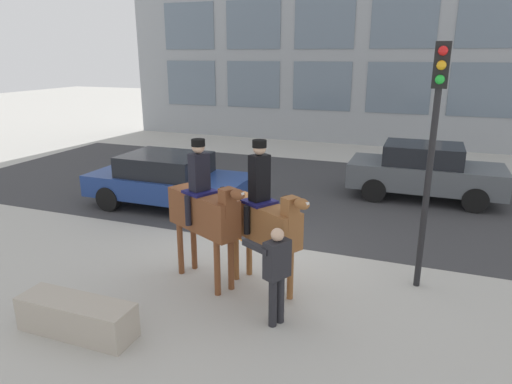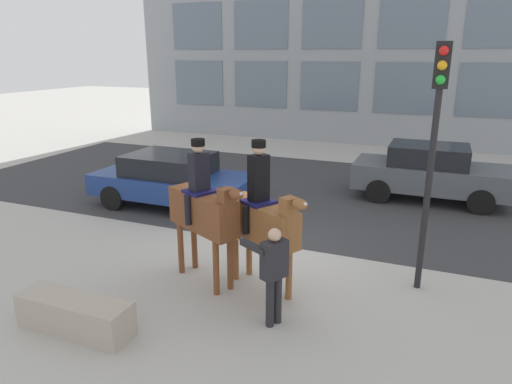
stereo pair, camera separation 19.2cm
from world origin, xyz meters
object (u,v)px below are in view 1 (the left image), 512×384
object	(u,v)px
street_car_near_lane	(169,180)
planter_ledge	(77,317)
pedestrian_bystander	(276,269)
traffic_light	(434,131)
mounted_horse_companion	(263,218)
street_car_far_lane	(424,171)
mounted_horse_lead	(204,210)

from	to	relation	value
street_car_near_lane	planter_ledge	size ratio (longest dim) A/B	2.38
pedestrian_bystander	traffic_light	world-z (taller)	traffic_light
mounted_horse_companion	street_car_far_lane	size ratio (longest dim) A/B	0.64
traffic_light	planter_ledge	size ratio (longest dim) A/B	2.30
mounted_horse_lead	traffic_light	xyz separation A→B (m)	(3.66, 1.19, 1.42)
mounted_horse_lead	street_car_near_lane	distance (m)	4.64
mounted_horse_companion	traffic_light	bearing A→B (deg)	54.02
street_car_near_lane	traffic_light	xyz separation A→B (m)	(6.56, -2.37, 2.07)
pedestrian_bystander	street_car_near_lane	world-z (taller)	pedestrian_bystander
mounted_horse_companion	street_car_far_lane	xyz separation A→B (m)	(2.53, 6.67, -0.53)
street_car_far_lane	planter_ledge	size ratio (longest dim) A/B	2.30
planter_ledge	pedestrian_bystander	bearing A→B (deg)	25.37
street_car_near_lane	street_car_far_lane	distance (m)	7.25
planter_ledge	street_car_near_lane	bearing A→B (deg)	107.71
mounted_horse_lead	planter_ledge	distance (m)	2.66
pedestrian_bystander	street_car_far_lane	distance (m)	7.89
traffic_light	street_car_near_lane	bearing A→B (deg)	160.13
mounted_horse_companion	street_car_near_lane	world-z (taller)	mounted_horse_companion
mounted_horse_companion	street_car_far_lane	bearing A→B (deg)	100.30
street_car_near_lane	traffic_light	world-z (taller)	traffic_light
mounted_horse_companion	pedestrian_bystander	xyz separation A→B (m)	(0.55, -0.97, -0.42)
street_car_near_lane	street_car_far_lane	size ratio (longest dim) A/B	1.04
street_car_far_lane	traffic_light	distance (m)	5.92
mounted_horse_companion	planter_ledge	world-z (taller)	mounted_horse_companion
street_car_near_lane	street_car_far_lane	xyz separation A→B (m)	(6.51, 3.20, 0.07)
planter_ledge	mounted_horse_lead	bearing A→B (deg)	63.48
street_car_far_lane	planter_ledge	bearing A→B (deg)	-117.70
pedestrian_bystander	street_car_near_lane	xyz separation A→B (m)	(-4.53, 4.43, -0.18)
street_car_far_lane	traffic_light	size ratio (longest dim) A/B	1.00
street_car_near_lane	traffic_light	size ratio (longest dim) A/B	1.03
pedestrian_bystander	planter_ledge	size ratio (longest dim) A/B	0.87
pedestrian_bystander	street_car_far_lane	world-z (taller)	pedestrian_bystander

